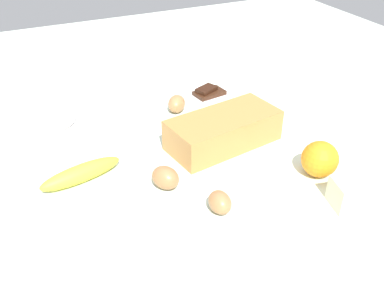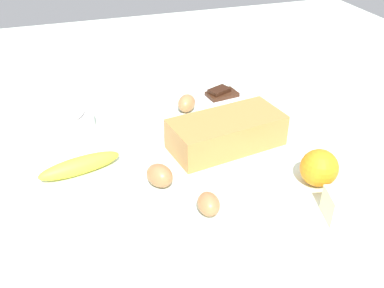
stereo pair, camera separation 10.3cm
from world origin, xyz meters
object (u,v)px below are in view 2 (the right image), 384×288
butter_block (349,205)px  egg_near_butter (209,204)px  egg_loose (160,176)px  orange_fruit (319,168)px  flour_bowl (64,119)px  banana (80,166)px  chocolate_plate (222,96)px  egg_beside_bowl (187,103)px  loaf_pan (226,132)px  sugar_bowl (126,251)px

butter_block → egg_near_butter: (0.26, -0.10, -0.01)m
butter_block → egg_loose: bearing=-33.5°
orange_fruit → flour_bowl: bearing=-39.3°
banana → chocolate_plate: 0.51m
butter_block → egg_beside_bowl: butter_block is taller
egg_near_butter → egg_loose: bearing=-59.6°
butter_block → banana: bearing=-32.9°
loaf_pan → banana: loaf_pan is taller
banana → chocolate_plate: size_ratio=1.46×
butter_block → egg_beside_bowl: bearing=-72.3°
orange_fruit → egg_loose: (0.33, -0.10, -0.02)m
loaf_pan → banana: size_ratio=1.56×
egg_near_butter → egg_beside_bowl: 0.44m
loaf_pan → chocolate_plate: bearing=-118.1°
egg_near_butter → chocolate_plate: bearing=-114.4°
sugar_bowl → egg_loose: (-0.11, -0.20, -0.01)m
butter_block → egg_loose: (0.33, -0.22, -0.00)m
egg_near_butter → egg_beside_bowl: (-0.09, -0.43, 0.00)m
banana → egg_beside_bowl: egg_beside_bowl is taller
flour_bowl → sugar_bowl: bearing=97.3°
loaf_pan → sugar_bowl: 0.44m
flour_bowl → egg_beside_bowl: bearing=179.3°
orange_fruit → egg_beside_bowl: 0.45m
egg_near_butter → loaf_pan: bearing=-119.9°
egg_loose → sugar_bowl: bearing=61.1°
loaf_pan → butter_block: (-0.13, 0.32, -0.01)m
loaf_pan → egg_loose: size_ratio=4.50×
egg_near_butter → banana: bearing=-43.5°
loaf_pan → orange_fruit: size_ratio=3.56×
butter_block → chocolate_plate: bearing=-85.3°
flour_bowl → sugar_bowl: 0.52m
loaf_pan → egg_near_butter: 0.26m
sugar_bowl → egg_near_butter: size_ratio=2.37×
flour_bowl → chocolate_plate: (-0.46, -0.03, -0.02)m
loaf_pan → flour_bowl: bearing=-38.6°
banana → egg_beside_bowl: size_ratio=2.91×
loaf_pan → orange_fruit: (-0.13, 0.21, 0.00)m
butter_block → egg_beside_bowl: 0.56m
loaf_pan → banana: 0.36m
flour_bowl → egg_loose: 0.36m
loaf_pan → egg_loose: (0.20, 0.10, -0.02)m
orange_fruit → sugar_bowl: bearing=12.9°
flour_bowl → orange_fruit: 0.66m
egg_loose → flour_bowl: bearing=-60.5°
banana → egg_beside_bowl: (-0.32, -0.21, 0.00)m
flour_bowl → banana: size_ratio=0.82×
flour_bowl → butter_block: 0.74m
loaf_pan → butter_block: size_ratio=3.30×
sugar_bowl → banana: (0.05, -0.31, -0.01)m
loaf_pan → egg_beside_bowl: size_ratio=4.54×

